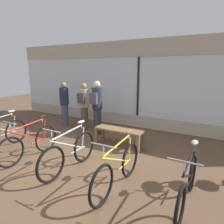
{
  "coord_description": "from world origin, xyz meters",
  "views": [
    {
      "loc": [
        2.84,
        -3.41,
        2.21
      ],
      "look_at": [
        0.0,
        1.51,
        0.95
      ],
      "focal_mm": 32.0,
      "sensor_mm": 36.0,
      "label": 1
    }
  ],
  "objects_px": {
    "customer_by_window": "(84,105)",
    "customer_mid_floor": "(97,106)",
    "display_bench": "(119,132)",
    "bicycle_left": "(30,143)",
    "bicycle_right": "(118,169)",
    "bicycle_far_right": "(187,185)",
    "customer_near_rack": "(64,103)",
    "bicycle_center": "(70,153)"
  },
  "relations": [
    {
      "from": "bicycle_left",
      "to": "customer_by_window",
      "type": "distance_m",
      "value": 2.66
    },
    {
      "from": "bicycle_left",
      "to": "customer_near_rack",
      "type": "height_order",
      "value": "customer_near_rack"
    },
    {
      "from": "display_bench",
      "to": "customer_mid_floor",
      "type": "distance_m",
      "value": 1.37
    },
    {
      "from": "bicycle_left",
      "to": "customer_mid_floor",
      "type": "distance_m",
      "value": 2.45
    },
    {
      "from": "bicycle_right",
      "to": "display_bench",
      "type": "xyz_separation_m",
      "value": [
        -0.96,
        1.84,
        0.03
      ]
    },
    {
      "from": "bicycle_far_right",
      "to": "bicycle_right",
      "type": "bearing_deg",
      "value": -174.08
    },
    {
      "from": "bicycle_left",
      "to": "bicycle_far_right",
      "type": "bearing_deg",
      "value": 1.15
    },
    {
      "from": "bicycle_right",
      "to": "bicycle_far_right",
      "type": "relative_size",
      "value": 1.04
    },
    {
      "from": "bicycle_far_right",
      "to": "customer_mid_floor",
      "type": "distance_m",
      "value": 4.03
    },
    {
      "from": "display_bench",
      "to": "bicycle_left",
      "type": "bearing_deg",
      "value": -130.79
    },
    {
      "from": "bicycle_far_right",
      "to": "customer_by_window",
      "type": "height_order",
      "value": "customer_by_window"
    },
    {
      "from": "bicycle_right",
      "to": "display_bench",
      "type": "height_order",
      "value": "bicycle_right"
    },
    {
      "from": "customer_by_window",
      "to": "customer_mid_floor",
      "type": "height_order",
      "value": "customer_mid_floor"
    },
    {
      "from": "bicycle_far_right",
      "to": "bicycle_left",
      "type": "bearing_deg",
      "value": -178.85
    },
    {
      "from": "bicycle_center",
      "to": "customer_by_window",
      "type": "relative_size",
      "value": 1.06
    },
    {
      "from": "bicycle_far_right",
      "to": "customer_by_window",
      "type": "relative_size",
      "value": 1.02
    },
    {
      "from": "bicycle_center",
      "to": "bicycle_far_right",
      "type": "distance_m",
      "value": 2.44
    },
    {
      "from": "bicycle_right",
      "to": "customer_near_rack",
      "type": "distance_m",
      "value": 4.68
    },
    {
      "from": "bicycle_right",
      "to": "customer_mid_floor",
      "type": "bearing_deg",
      "value": 131.01
    },
    {
      "from": "bicycle_far_right",
      "to": "customer_mid_floor",
      "type": "bearing_deg",
      "value": 145.35
    },
    {
      "from": "bicycle_left",
      "to": "display_bench",
      "type": "distance_m",
      "value": 2.36
    },
    {
      "from": "bicycle_right",
      "to": "customer_mid_floor",
      "type": "relative_size",
      "value": 0.99
    },
    {
      "from": "bicycle_center",
      "to": "customer_mid_floor",
      "type": "distance_m",
      "value": 2.52
    },
    {
      "from": "bicycle_center",
      "to": "bicycle_right",
      "type": "xyz_separation_m",
      "value": [
        1.24,
        -0.08,
        -0.01
      ]
    },
    {
      "from": "display_bench",
      "to": "bicycle_center",
      "type": "bearing_deg",
      "value": -99.09
    },
    {
      "from": "display_bench",
      "to": "customer_by_window",
      "type": "distance_m",
      "value": 2.09
    },
    {
      "from": "bicycle_right",
      "to": "customer_mid_floor",
      "type": "height_order",
      "value": "customer_mid_floor"
    },
    {
      "from": "bicycle_center",
      "to": "customer_mid_floor",
      "type": "xyz_separation_m",
      "value": [
        -0.84,
        2.31,
        0.58
      ]
    },
    {
      "from": "bicycle_left",
      "to": "customer_mid_floor",
      "type": "height_order",
      "value": "customer_mid_floor"
    },
    {
      "from": "bicycle_right",
      "to": "bicycle_far_right",
      "type": "height_order",
      "value": "bicycle_right"
    },
    {
      "from": "bicycle_left",
      "to": "display_bench",
      "type": "height_order",
      "value": "bicycle_left"
    },
    {
      "from": "customer_by_window",
      "to": "customer_mid_floor",
      "type": "distance_m",
      "value": 0.79
    },
    {
      "from": "bicycle_right",
      "to": "display_bench",
      "type": "distance_m",
      "value": 2.07
    },
    {
      "from": "bicycle_right",
      "to": "display_bench",
      "type": "bearing_deg",
      "value": 117.53
    },
    {
      "from": "bicycle_left",
      "to": "bicycle_center",
      "type": "relative_size",
      "value": 0.98
    },
    {
      "from": "bicycle_far_right",
      "to": "display_bench",
      "type": "xyz_separation_m",
      "value": [
        -2.16,
        1.71,
        0.05
      ]
    },
    {
      "from": "bicycle_center",
      "to": "bicycle_far_right",
      "type": "height_order",
      "value": "bicycle_center"
    },
    {
      "from": "bicycle_right",
      "to": "customer_by_window",
      "type": "distance_m",
      "value": 3.9
    },
    {
      "from": "bicycle_center",
      "to": "customer_mid_floor",
      "type": "bearing_deg",
      "value": 109.95
    },
    {
      "from": "bicycle_center",
      "to": "customer_by_window",
      "type": "distance_m",
      "value": 3.05
    },
    {
      "from": "bicycle_left",
      "to": "bicycle_right",
      "type": "xyz_separation_m",
      "value": [
        2.5,
        -0.05,
        -0.0
      ]
    },
    {
      "from": "bicycle_far_right",
      "to": "customer_near_rack",
      "type": "xyz_separation_m",
      "value": [
        -5.0,
        2.57,
        0.52
      ]
    }
  ]
}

